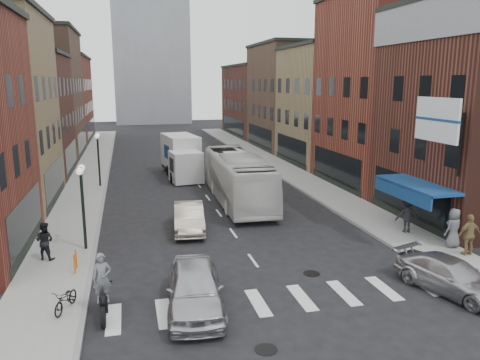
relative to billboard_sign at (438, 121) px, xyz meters
name	(u,v)px	position (x,y,z in m)	size (l,w,h in m)	color
ground	(259,269)	(-8.59, -0.50, -6.13)	(160.00, 160.00, 0.00)	black
sidewalk_left	(89,177)	(-17.09, 21.50, -6.06)	(3.00, 74.00, 0.15)	gray
sidewalk_right	(282,168)	(-0.09, 21.50, -6.06)	(3.00, 74.00, 0.15)	gray
curb_left	(108,177)	(-15.59, 21.50, -6.13)	(0.20, 74.00, 0.16)	gray
curb_right	(267,170)	(-1.59, 21.50, -6.13)	(0.20, 74.00, 0.16)	gray
crosswalk_stripes	(281,300)	(-8.59, -3.50, -6.13)	(12.00, 2.20, 0.01)	silver
bldg_left_mid_b	(4,116)	(-23.58, 23.50, -0.98)	(10.30, 10.20, 10.30)	#442118
bldg_left_far_a	(28,94)	(-23.58, 34.50, 0.52)	(10.30, 12.20, 13.30)	brown
bldg_left_far_b	(50,99)	(-23.58, 48.50, -0.48)	(10.30, 16.20, 11.30)	maroon
bldg_right_mid_a	(399,92)	(6.41, 13.50, 1.02)	(10.30, 10.20, 14.30)	maroon
bldg_right_mid_b	(340,105)	(6.41, 23.50, -0.48)	(10.30, 10.20, 11.30)	#9E8657
bldg_right_far_a	(300,97)	(6.41, 34.50, 0.02)	(10.30, 12.20, 12.30)	brown
bldg_right_far_b	(266,101)	(6.41, 48.50, -0.98)	(10.30, 16.20, 10.30)	#442118
awning_blue	(413,186)	(0.34, 2.00, -3.50)	(1.80, 5.00, 0.78)	navy
billboard_sign	(438,121)	(0.00, 0.00, 0.00)	(1.52, 3.00, 3.70)	black
streetlamp_near	(82,192)	(-15.99, 3.50, -3.22)	(0.32, 1.22, 4.11)	black
streetlamp_far	(98,150)	(-15.99, 17.50, -3.22)	(0.32, 1.22, 4.11)	black
bike_rack	(75,262)	(-16.19, 0.80, -5.58)	(0.08, 0.68, 0.80)	#D8590C
box_truck	(182,157)	(-9.41, 20.33, -4.45)	(3.01, 8.06, 3.40)	silver
motorcycle_rider	(103,287)	(-14.89, -3.24, -5.06)	(0.65, 2.25, 2.30)	black
transit_bus	(237,178)	(-6.83, 10.95, -4.49)	(2.76, 11.78, 3.28)	silver
sedan_left_near	(195,288)	(-11.79, -3.48, -5.31)	(1.94, 4.82, 1.64)	#BABABF
sedan_left_far	(189,217)	(-10.81, 5.50, -5.40)	(1.55, 4.45, 1.47)	beige
curb_car	(451,276)	(-2.11, -4.39, -5.48)	(1.82, 4.49, 1.30)	#B4B4B9
parked_bicycle	(66,299)	(-16.16, -2.75, -5.58)	(0.53, 1.53, 0.80)	black
ped_left_solo	(45,241)	(-17.60, 2.48, -5.13)	(0.83, 0.48, 1.71)	black
ped_right_a	(407,215)	(0.19, 2.11, -5.06)	(1.19, 0.59, 1.84)	black
ped_right_b	(469,235)	(1.01, -1.50, -5.03)	(1.12, 0.56, 1.91)	olive
ped_right_c	(454,228)	(1.01, -0.43, -5.03)	(0.93, 0.60, 1.90)	slate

